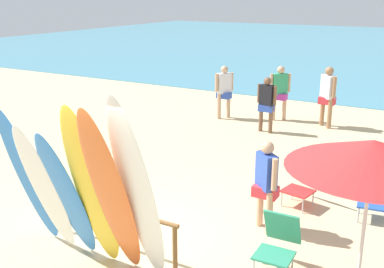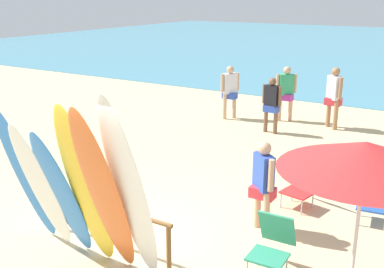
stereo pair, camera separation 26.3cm
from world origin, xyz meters
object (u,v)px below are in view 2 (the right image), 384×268
at_px(beachgoer_photographing, 286,90).
at_px(surfboard_blue_0, 26,176).
at_px(surfboard_rack, 105,215).
at_px(beachgoer_strolling, 272,101).
at_px(beach_chair_striped, 303,183).
at_px(surfboard_white_5, 130,193).
at_px(surfboard_orange_4, 105,195).
at_px(beachgoer_by_water, 263,181).
at_px(beach_chair_red, 273,242).
at_px(surfboard_blue_2, 62,195).
at_px(beach_chair_blue, 375,195).
at_px(surfboard_yellow_3, 86,189).
at_px(beachgoer_midbeach, 334,94).
at_px(surfboard_white_1, 42,188).
at_px(beachgoer_near_rack, 230,89).
at_px(beach_umbrella, 365,156).

bearing_deg(beachgoer_photographing, surfboard_blue_0, -127.22).
distance_m(surfboard_rack, beachgoer_strolling, 6.95).
bearing_deg(surfboard_rack, beach_chair_striped, 55.83).
xyz_separation_m(surfboard_white_5, beachgoer_strolling, (-1.16, 7.49, -0.44)).
distance_m(surfboard_orange_4, beachgoer_by_water, 2.64).
height_order(beachgoer_strolling, beach_chair_red, beachgoer_strolling).
relative_size(surfboard_blue_2, beach_chair_blue, 2.67).
bearing_deg(surfboard_white_5, surfboard_yellow_3, -175.31).
height_order(beachgoer_photographing, beach_chair_blue, beachgoer_photographing).
bearing_deg(beachgoer_midbeach, surfboard_white_1, 119.69).
xyz_separation_m(surfboard_blue_2, beach_chair_red, (2.58, 1.30, -0.59)).
distance_m(surfboard_yellow_3, beachgoer_photographing, 8.93).
bearing_deg(surfboard_blue_2, beachgoer_midbeach, 85.35).
height_order(surfboard_rack, beach_chair_red, beach_chair_red).
height_order(surfboard_yellow_3, beachgoer_photographing, surfboard_yellow_3).
bearing_deg(surfboard_orange_4, beachgoer_by_water, 60.28).
bearing_deg(surfboard_blue_2, surfboard_rack, 70.98).
relative_size(surfboard_rack, surfboard_blue_0, 1.00).
bearing_deg(beachgoer_photographing, surfboard_orange_4, -116.96).
bearing_deg(beach_chair_blue, surfboard_white_1, -143.30).
bearing_deg(beach_chair_blue, surfboard_blue_2, -140.39).
bearing_deg(beachgoer_near_rack, surfboard_white_5, 55.71).
height_order(surfboard_white_1, beach_chair_red, surfboard_white_1).
bearing_deg(beachgoer_by_water, beach_chair_red, 160.42).
relative_size(beachgoer_strolling, beach_chair_striped, 1.87).
bearing_deg(beachgoer_near_rack, beachgoer_midbeach, 137.82).
bearing_deg(beach_chair_blue, beachgoer_photographing, 117.15).
relative_size(beachgoer_near_rack, beachgoer_photographing, 0.98).
distance_m(beachgoer_photographing, beach_chair_striped, 5.87).
relative_size(surfboard_rack, beachgoer_strolling, 1.56).
bearing_deg(surfboard_white_5, beach_chair_blue, 61.14).
height_order(surfboard_white_5, beach_chair_striped, surfboard_white_5).
distance_m(surfboard_yellow_3, surfboard_orange_4, 0.39).
bearing_deg(surfboard_white_1, beach_chair_striped, 56.29).
xyz_separation_m(beachgoer_strolling, beach_chair_red, (2.55, -6.20, -0.45)).
relative_size(surfboard_white_1, beachgoer_by_water, 1.46).
distance_m(surfboard_white_1, surfboard_orange_4, 1.26).
height_order(beach_chair_striped, beach_umbrella, beach_umbrella).
relative_size(surfboard_rack, beach_umbrella, 1.13).
height_order(beachgoer_near_rack, beach_umbrella, beach_umbrella).
distance_m(beach_chair_blue, beach_chair_striped, 1.21).
bearing_deg(beachgoer_photographing, beachgoer_midbeach, -35.05).
xyz_separation_m(surfboard_white_1, beachgoer_by_water, (2.41, 2.28, -0.18)).
xyz_separation_m(surfboard_rack, beach_chair_blue, (3.22, 3.09, -0.12)).
bearing_deg(beach_chair_red, beach_umbrella, -10.79).
relative_size(surfboard_orange_4, beachgoer_strolling, 1.74).
xyz_separation_m(surfboard_blue_0, beachgoer_photographing, (0.67, 8.87, -0.20)).
relative_size(beachgoer_photographing, beach_chair_red, 1.99).
height_order(beachgoer_by_water, beachgoer_midbeach, beachgoer_midbeach).
xyz_separation_m(surfboard_white_5, beachgoer_near_rack, (-2.81, 8.27, -0.40)).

